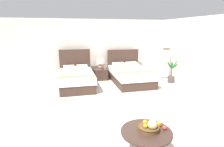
{
  "coord_description": "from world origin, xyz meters",
  "views": [
    {
      "loc": [
        -1.41,
        -4.64,
        2.06
      ],
      "look_at": [
        -0.06,
        0.59,
        0.77
      ],
      "focal_mm": 29.3,
      "sensor_mm": 36.0,
      "label": 1
    }
  ],
  "objects_px": {
    "bed_near_window": "(77,78)",
    "nightstand": "(101,74)",
    "floor_lamp_corner": "(166,63)",
    "bed_near_corner": "(130,75)",
    "vase": "(105,67)",
    "loose_apple": "(165,128)",
    "fruit_bowl": "(149,127)",
    "table_lamp": "(100,63)",
    "loose_orange": "(159,124)",
    "potted_palm": "(171,75)",
    "coffee_table": "(146,138)"
  },
  "relations": [
    {
      "from": "coffee_table",
      "to": "floor_lamp_corner",
      "type": "bearing_deg",
      "value": 56.49
    },
    {
      "from": "bed_near_corner",
      "to": "table_lamp",
      "type": "xyz_separation_m",
      "value": [
        -1.06,
        0.7,
        0.41
      ]
    },
    {
      "from": "fruit_bowl",
      "to": "loose_apple",
      "type": "distance_m",
      "value": 0.27
    },
    {
      "from": "bed_near_corner",
      "to": "fruit_bowl",
      "type": "xyz_separation_m",
      "value": [
        -1.23,
        -4.27,
        0.24
      ]
    },
    {
      "from": "bed_near_window",
      "to": "loose_apple",
      "type": "height_order",
      "value": "bed_near_window"
    },
    {
      "from": "bed_near_window",
      "to": "table_lamp",
      "type": "distance_m",
      "value": 1.32
    },
    {
      "from": "table_lamp",
      "to": "vase",
      "type": "bearing_deg",
      "value": -19.78
    },
    {
      "from": "floor_lamp_corner",
      "to": "loose_apple",
      "type": "bearing_deg",
      "value": -120.58
    },
    {
      "from": "fruit_bowl",
      "to": "table_lamp",
      "type": "bearing_deg",
      "value": 88.01
    },
    {
      "from": "table_lamp",
      "to": "floor_lamp_corner",
      "type": "distance_m",
      "value": 2.84
    },
    {
      "from": "bed_near_window",
      "to": "table_lamp",
      "type": "xyz_separation_m",
      "value": [
        1.05,
        0.7,
        0.41
      ]
    },
    {
      "from": "loose_apple",
      "to": "fruit_bowl",
      "type": "bearing_deg",
      "value": 174.66
    },
    {
      "from": "bed_near_window",
      "to": "fruit_bowl",
      "type": "height_order",
      "value": "bed_near_window"
    },
    {
      "from": "bed_near_corner",
      "to": "vase",
      "type": "xyz_separation_m",
      "value": [
        -0.89,
        0.64,
        0.25
      ]
    },
    {
      "from": "floor_lamp_corner",
      "to": "bed_near_window",
      "type": "bearing_deg",
      "value": -175.31
    },
    {
      "from": "loose_orange",
      "to": "fruit_bowl",
      "type": "bearing_deg",
      "value": -157.69
    },
    {
      "from": "table_lamp",
      "to": "fruit_bowl",
      "type": "distance_m",
      "value": 4.97
    },
    {
      "from": "bed_near_window",
      "to": "nightstand",
      "type": "height_order",
      "value": "bed_near_window"
    },
    {
      "from": "table_lamp",
      "to": "loose_orange",
      "type": "height_order",
      "value": "table_lamp"
    },
    {
      "from": "loose_apple",
      "to": "table_lamp",
      "type": "bearing_deg",
      "value": 91.06
    },
    {
      "from": "table_lamp",
      "to": "loose_orange",
      "type": "distance_m",
      "value": 4.88
    },
    {
      "from": "table_lamp",
      "to": "fruit_bowl",
      "type": "xyz_separation_m",
      "value": [
        -0.17,
        -4.97,
        -0.18
      ]
    },
    {
      "from": "bed_near_window",
      "to": "coffee_table",
      "type": "relative_size",
      "value": 2.51
    },
    {
      "from": "bed_near_corner",
      "to": "potted_palm",
      "type": "distance_m",
      "value": 1.65
    },
    {
      "from": "vase",
      "to": "coffee_table",
      "type": "xyz_separation_m",
      "value": [
        -0.38,
        -4.89,
        -0.21
      ]
    },
    {
      "from": "bed_near_corner",
      "to": "nightstand",
      "type": "bearing_deg",
      "value": 147.28
    },
    {
      "from": "loose_orange",
      "to": "bed_near_corner",
      "type": "bearing_deg",
      "value": 76.44
    },
    {
      "from": "bed_near_corner",
      "to": "potted_palm",
      "type": "xyz_separation_m",
      "value": [
        1.59,
        -0.43,
        -0.01
      ]
    },
    {
      "from": "nightstand",
      "to": "loose_orange",
      "type": "distance_m",
      "value": 4.87
    },
    {
      "from": "nightstand",
      "to": "loose_apple",
      "type": "distance_m",
      "value": 4.98
    },
    {
      "from": "bed_near_corner",
      "to": "fruit_bowl",
      "type": "distance_m",
      "value": 4.45
    },
    {
      "from": "nightstand",
      "to": "fruit_bowl",
      "type": "relative_size",
      "value": 1.59
    },
    {
      "from": "potted_palm",
      "to": "floor_lamp_corner",
      "type": "bearing_deg",
      "value": 77.57
    },
    {
      "from": "table_lamp",
      "to": "loose_orange",
      "type": "xyz_separation_m",
      "value": [
        0.05,
        -4.88,
        -0.21
      ]
    },
    {
      "from": "fruit_bowl",
      "to": "potted_palm",
      "type": "relative_size",
      "value": 0.38
    },
    {
      "from": "nightstand",
      "to": "floor_lamp_corner",
      "type": "height_order",
      "value": "floor_lamp_corner"
    },
    {
      "from": "coffee_table",
      "to": "fruit_bowl",
      "type": "xyz_separation_m",
      "value": [
        0.04,
        -0.01,
        0.2
      ]
    },
    {
      "from": "nightstand",
      "to": "potted_palm",
      "type": "height_order",
      "value": "potted_palm"
    },
    {
      "from": "bed_near_window",
      "to": "nightstand",
      "type": "xyz_separation_m",
      "value": [
        1.05,
        0.68,
        -0.08
      ]
    },
    {
      "from": "loose_orange",
      "to": "floor_lamp_corner",
      "type": "distance_m",
      "value": 5.28
    },
    {
      "from": "loose_apple",
      "to": "loose_orange",
      "type": "xyz_separation_m",
      "value": [
        -0.04,
        0.12,
        0.01
      ]
    },
    {
      "from": "coffee_table",
      "to": "loose_orange",
      "type": "bearing_deg",
      "value": 16.46
    },
    {
      "from": "bed_near_window",
      "to": "vase",
      "type": "height_order",
      "value": "bed_near_window"
    },
    {
      "from": "nightstand",
      "to": "vase",
      "type": "relative_size",
      "value": 2.85
    },
    {
      "from": "coffee_table",
      "to": "loose_apple",
      "type": "bearing_deg",
      "value": -7.38
    },
    {
      "from": "bed_near_window",
      "to": "vase",
      "type": "distance_m",
      "value": 1.39
    },
    {
      "from": "table_lamp",
      "to": "potted_palm",
      "type": "distance_m",
      "value": 2.91
    },
    {
      "from": "coffee_table",
      "to": "loose_apple",
      "type": "height_order",
      "value": "loose_apple"
    },
    {
      "from": "bed_near_window",
      "to": "nightstand",
      "type": "relative_size",
      "value": 3.74
    },
    {
      "from": "loose_apple",
      "to": "loose_orange",
      "type": "relative_size",
      "value": 0.83
    }
  ]
}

